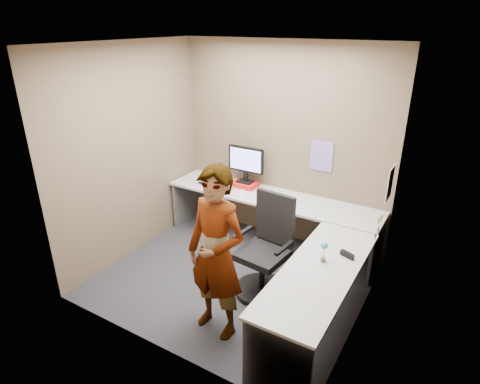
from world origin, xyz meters
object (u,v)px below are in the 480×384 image
Objects in this scene: person at (216,254)px; monitor at (246,162)px; desk at (281,232)px; office_chair at (266,255)px.

monitor is at bearing 117.85° from person.
person is at bearing -96.16° from desk.
monitor is 2.07m from person.
person is (-0.12, -0.80, 0.40)m from office_chair.
person is (-0.13, -1.17, 0.29)m from desk.
person is (0.78, -1.90, -0.22)m from monitor.
desk is 2.59× the size of office_chair.
monitor is 1.56m from office_chair.
person reaches higher than office_chair.
office_chair is 0.66× the size of person.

